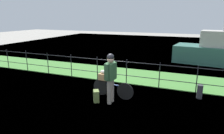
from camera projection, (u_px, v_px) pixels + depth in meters
name	position (u px, v px, depth m)	size (l,w,h in m)	color
ground_plane	(87.00, 101.00, 6.75)	(60.00, 60.00, 0.00)	gray
grass_strip	(121.00, 74.00, 9.80)	(27.00, 2.40, 0.03)	#478438
harbor_water	(147.00, 54.00, 15.32)	(30.00, 30.00, 0.00)	#426684
iron_fence	(111.00, 68.00, 8.58)	(18.04, 0.04, 1.08)	black
bicycle_main	(112.00, 88.00, 7.01)	(1.57, 0.22, 0.61)	black
wooden_crate	(104.00, 77.00, 7.06)	(0.33, 0.28, 0.23)	#A87F51
terrier_dog	(104.00, 72.00, 7.00)	(0.32, 0.16, 0.18)	silver
cyclist_person	(111.00, 74.00, 6.37)	(0.29, 0.54, 1.68)	gray
backpack_on_paving	(96.00, 96.00, 6.65)	(0.28, 0.18, 0.40)	olive
mooring_bollard	(200.00, 92.00, 6.92)	(0.20, 0.20, 0.49)	#38383D
moored_boat_near	(221.00, 52.00, 11.72)	(5.46, 2.67, 3.61)	#336656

